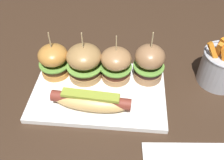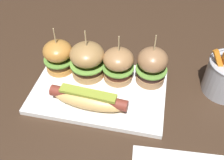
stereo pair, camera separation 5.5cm
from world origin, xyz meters
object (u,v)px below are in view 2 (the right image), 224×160
(slider_far_left, at_px, (59,56))
(slider_far_right, at_px, (152,66))
(platter_main, at_px, (99,90))
(hot_dog, at_px, (88,99))
(slider_center_left, at_px, (87,60))
(slider_center_right, at_px, (118,65))

(slider_far_left, xyz_separation_m, slider_far_right, (0.26, 0.00, 0.01))
(platter_main, xyz_separation_m, hot_dog, (-0.01, -0.06, 0.03))
(platter_main, xyz_separation_m, slider_far_right, (0.13, 0.06, 0.06))
(slider_far_left, distance_m, slider_far_right, 0.26)
(slider_center_left, height_order, slider_center_right, slider_center_left)
(hot_dog, relative_size, slider_center_right, 1.42)
(slider_far_left, bearing_deg, platter_main, -23.46)
(slider_center_left, bearing_deg, slider_far_left, 176.52)
(slider_far_left, bearing_deg, slider_center_left, -3.48)
(slider_far_left, xyz_separation_m, slider_center_left, (0.09, -0.01, 0.00))
(slider_center_right, xyz_separation_m, slider_far_right, (0.09, 0.01, 0.00))
(slider_center_left, bearing_deg, platter_main, -49.39)
(hot_dog, bearing_deg, platter_main, 79.22)
(platter_main, relative_size, hot_dog, 1.77)
(platter_main, distance_m, slider_center_right, 0.09)
(slider_center_left, distance_m, slider_center_right, 0.09)
(slider_far_left, xyz_separation_m, slider_center_right, (0.17, -0.00, 0.00))
(slider_center_right, bearing_deg, slider_far_right, 5.87)
(platter_main, bearing_deg, hot_dog, -100.78)
(platter_main, distance_m, slider_far_left, 0.15)
(hot_dog, height_order, slider_far_left, slider_far_left)
(platter_main, bearing_deg, slider_center_left, 130.61)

